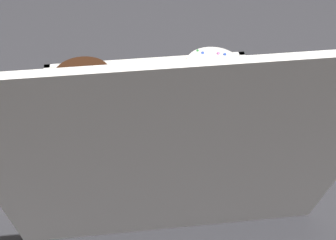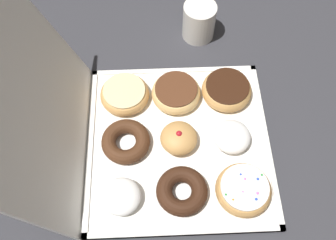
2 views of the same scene
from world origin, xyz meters
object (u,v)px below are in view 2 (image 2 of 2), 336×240
object	(u,v)px
chocolate_cake_ring_donut_3	(184,191)
donut_box	(178,143)
chocolate_frosted_donut_5	(178,93)
chocolate_cake_ring_donut_7	(126,141)
glazed_ring_donut_8	(125,94)
coffee_mug	(199,20)
jelly_filled_donut_4	(180,139)
powdered_filled_donut_1	(232,135)
chocolate_frosted_donut_2	(227,90)
powdered_filled_donut_6	(121,196)
sprinkle_donut_0	(243,190)

from	to	relation	value
chocolate_cake_ring_donut_3	donut_box	bearing A→B (deg)	2.28
chocolate_frosted_donut_5	chocolate_cake_ring_donut_7	distance (m)	0.17
glazed_ring_donut_8	coffee_mug	xyz separation A→B (m)	(0.21, -0.19, 0.02)
jelly_filled_donut_4	chocolate_frosted_donut_5	xyz separation A→B (m)	(0.13, -0.00, -0.00)
powdered_filled_donut_1	jelly_filled_donut_4	size ratio (longest dim) A/B	1.02
chocolate_frosted_donut_2	chocolate_frosted_donut_5	bearing A→B (deg)	91.61
chocolate_frosted_donut_5	powdered_filled_donut_6	xyz separation A→B (m)	(-0.25, 0.13, -0.00)
glazed_ring_donut_8	sprinkle_donut_0	bearing A→B (deg)	-134.65
chocolate_cake_ring_donut_7	jelly_filled_donut_4	bearing A→B (deg)	-92.51
jelly_filled_donut_4	coffee_mug	bearing A→B (deg)	-11.31
chocolate_frosted_donut_5	chocolate_frosted_donut_2	bearing A→B (deg)	-88.39
donut_box	powdered_filled_donut_1	distance (m)	0.12
sprinkle_donut_0	jelly_filled_donut_4	bearing A→B (deg)	46.10
glazed_ring_donut_8	coffee_mug	bearing A→B (deg)	-42.80
jelly_filled_donut_4	chocolate_cake_ring_donut_7	distance (m)	0.12
sprinkle_donut_0	coffee_mug	size ratio (longest dim) A/B	1.12
powdered_filled_donut_6	chocolate_cake_ring_donut_7	size ratio (longest dim) A/B	0.75
chocolate_cake_ring_donut_3	chocolate_frosted_donut_5	world-z (taller)	chocolate_frosted_donut_5
jelly_filled_donut_4	chocolate_frosted_donut_5	world-z (taller)	jelly_filled_donut_4
donut_box	chocolate_frosted_donut_2	distance (m)	0.18
powdered_filled_donut_6	chocolate_cake_ring_donut_7	world-z (taller)	powdered_filled_donut_6
powdered_filled_donut_6	glazed_ring_donut_8	distance (m)	0.25
coffee_mug	powdered_filled_donut_6	bearing A→B (deg)	156.89
chocolate_frosted_donut_2	chocolate_cake_ring_donut_3	size ratio (longest dim) A/B	1.11
sprinkle_donut_0	coffee_mug	distance (m)	0.46
chocolate_frosted_donut_5	chocolate_cake_ring_donut_3	bearing A→B (deg)	-179.98
jelly_filled_donut_4	sprinkle_donut_0	bearing A→B (deg)	-133.90
sprinkle_donut_0	jelly_filled_donut_4	world-z (taller)	jelly_filled_donut_4
sprinkle_donut_0	glazed_ring_donut_8	size ratio (longest dim) A/B	1.00
donut_box	glazed_ring_donut_8	bearing A→B (deg)	44.63
powdered_filled_donut_6	jelly_filled_donut_4	bearing A→B (deg)	-46.16
donut_box	coffee_mug	bearing A→B (deg)	-11.96
sprinkle_donut_0	coffee_mug	world-z (taller)	coffee_mug
powdered_filled_donut_1	chocolate_cake_ring_donut_7	size ratio (longest dim) A/B	0.77
chocolate_cake_ring_donut_3	glazed_ring_donut_8	world-z (taller)	glazed_ring_donut_8
powdered_filled_donut_1	chocolate_frosted_donut_5	size ratio (longest dim) A/B	0.72
chocolate_cake_ring_donut_3	powdered_filled_donut_6	distance (m)	0.13
chocolate_cake_ring_donut_3	chocolate_cake_ring_donut_7	xyz separation A→B (m)	(0.12, 0.12, -0.00)
glazed_ring_donut_8	coffee_mug	world-z (taller)	coffee_mug
chocolate_frosted_donut_2	powdered_filled_donut_6	bearing A→B (deg)	135.56
donut_box	powdered_filled_donut_1	bearing A→B (deg)	-88.37
chocolate_frosted_donut_2	coffee_mug	size ratio (longest dim) A/B	1.14
glazed_ring_donut_8	chocolate_frosted_donut_2	bearing A→B (deg)	-89.72
donut_box	sprinkle_donut_0	size ratio (longest dim) A/B	3.51
chocolate_frosted_donut_5	coffee_mug	size ratio (longest dim) A/B	1.11
jelly_filled_donut_4	glazed_ring_donut_8	size ratio (longest dim) A/B	0.71
sprinkle_donut_0	chocolate_frosted_donut_5	world-z (taller)	sprinkle_donut_0
coffee_mug	chocolate_cake_ring_donut_3	bearing A→B (deg)	171.73
powdered_filled_donut_1	powdered_filled_donut_6	bearing A→B (deg)	118.08
sprinkle_donut_0	powdered_filled_donut_1	distance (m)	0.13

